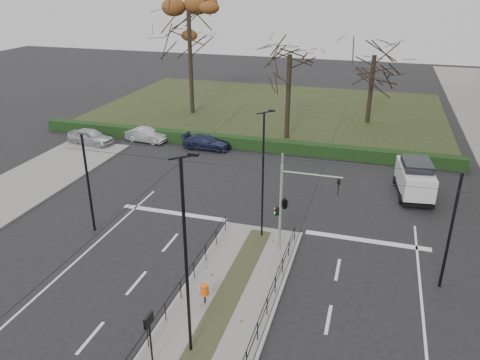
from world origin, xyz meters
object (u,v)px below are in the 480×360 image
Objects in this scene: info_panel at (149,326)px; streetlamp_median_near at (186,258)px; traffic_light at (286,202)px; bare_tree_center at (374,60)px; streetlamp_median_far at (263,175)px; parked_car_third at (207,142)px; litter_bin at (205,290)px; parked_car_first at (91,137)px; parked_car_second at (146,135)px; rust_tree at (188,11)px; bare_tree_near at (290,61)px; white_van at (415,178)px.

streetlamp_median_near is (1.16, 1.11, 2.47)m from info_panel.
bare_tree_center reaches higher than traffic_light.
traffic_light is at bearing -96.81° from bare_tree_center.
bare_tree_center is (4.75, 25.64, 2.44)m from streetlamp_median_far.
parked_car_third is (-9.95, 14.63, -2.43)m from traffic_light.
litter_bin is at bearing -159.46° from parked_car_third.
parked_car_first is 4.87m from parked_car_second.
streetlamp_median_far is 22.23m from parked_car_first.
streetlamp_median_near is at bearing 43.65° from info_panel.
parked_car_third is at bearing 124.24° from traffic_light.
rust_tree is 1.39× the size of bare_tree_near.
white_van is (22.93, -5.11, 0.68)m from parked_car_second.
traffic_light reaches higher than white_van.
streetlamp_median_far is (1.01, 6.65, 3.11)m from litter_bin.
traffic_light is 2.13m from streetlamp_median_far.
streetlamp_median_near is 0.94× the size of bare_tree_center.
litter_bin is 0.42× the size of info_panel.
white_van is at bearing 54.25° from traffic_light.
white_van is 0.36× the size of rust_tree.
bare_tree_near is at bearing -25.87° from rust_tree.
streetlamp_median_far reaches higher than info_panel.
parked_car_second is at bearing 117.54° from info_panel.
info_panel is 0.23× the size of bare_tree_near.
bare_tree_near is at bearing 101.05° from traffic_light.
litter_bin is 0.23× the size of parked_car_third.
streetlamp_median_near reaches higher than traffic_light.
litter_bin is at bearing -128.73° from parked_car_first.
rust_tree is at bearing -174.95° from bare_tree_center.
litter_bin is 0.13× the size of streetlamp_median_far.
traffic_light is 0.36× the size of rust_tree.
parked_car_first is 1.13× the size of parked_car_second.
streetlamp_median_far is at bearing -82.99° from bare_tree_near.
bare_tree_center is at bearing 83.19° from traffic_light.
white_van is at bearing 57.85° from litter_bin.
parked_car_third is at bearing 121.96° from streetlamp_median_far.
bare_tree_near is (-3.80, 19.45, 4.07)m from traffic_light.
parked_car_second is at bearing -159.20° from bare_tree_near.
parked_car_second is (-13.87, 23.27, -3.79)m from streetlamp_median_near.
rust_tree is 13.53m from bare_tree_near.
streetlamp_median_far is (0.50, 9.58, -0.49)m from streetlamp_median_near.
streetlamp_median_far reaches higher than parked_car_first.
streetlamp_median_far is 1.95× the size of parked_car_second.
parked_car_second is 0.27× the size of rust_tree.
bare_tree_center is (-3.81, 17.06, 5.07)m from white_van.
parked_car_first is (-20.28, 12.68, -2.31)m from traffic_light.
streetlamp_median_near is at bearing -103.68° from traffic_light.
info_panel is at bearing -146.51° from parked_car_second.
bare_tree_center is at bearing 46.38° from bare_tree_near.
parked_car_first reaches higher than parked_car_second.
litter_bin is at bearing -98.64° from streetlamp_median_far.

